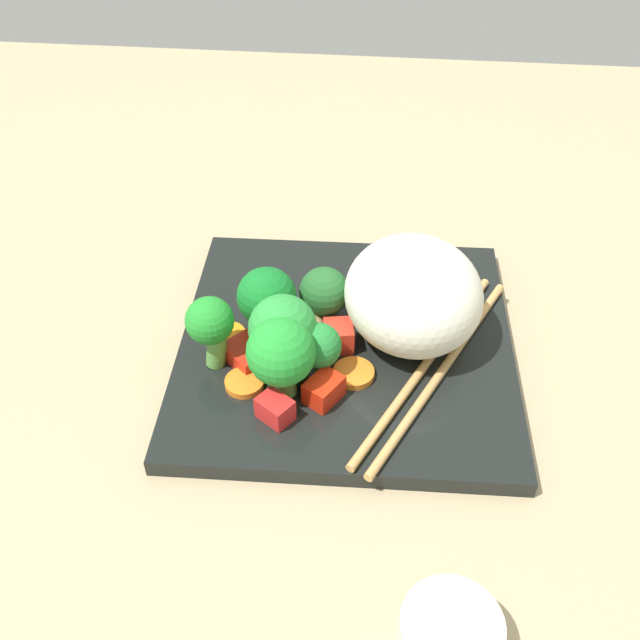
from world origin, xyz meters
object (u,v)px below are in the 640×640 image
rice_mound (413,295)px  sauce_cup (449,636)px  chopstick_pair (435,367)px  carrot_slice_2 (228,336)px  square_plate (346,345)px  broccoli_floret_0 (283,330)px

rice_mound → sauce_cup: size_ratio=1.94×
chopstick_pair → rice_mound: bearing=55.6°
carrot_slice_2 → chopstick_pair: (-1.60, -14.74, 0.00)cm
square_plate → sauce_cup: bearing=-162.3°
broccoli_floret_0 → chopstick_pair: broccoli_floret_0 is taller
broccoli_floret_0 → sauce_cup: broccoli_floret_0 is taller
square_plate → sauce_cup: size_ratio=4.62×
carrot_slice_2 → sauce_cup: size_ratio=0.49×
carrot_slice_2 → chopstick_pair: 14.82cm
sauce_cup → chopstick_pair: bearing=1.4°
square_plate → chopstick_pair: bearing=-111.5°
square_plate → carrot_slice_2: size_ratio=9.35×
rice_mound → chopstick_pair: (-3.19, -1.80, -3.60)cm
rice_mound → chopstick_pair: rice_mound is taller
rice_mound → carrot_slice_2: (-1.59, 12.94, -3.60)cm
rice_mound → carrot_slice_2: rice_mound is taller
rice_mound → chopstick_pair: 5.13cm
carrot_slice_2 → broccoli_floret_0: bearing=-116.8°
square_plate → chopstick_pair: 6.80cm
broccoli_floret_0 → carrot_slice_2: bearing=63.2°
broccoli_floret_0 → chopstick_pair: (0.63, -10.33, -3.04)cm
rice_mound → chopstick_pair: size_ratio=0.51×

